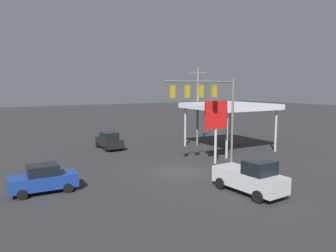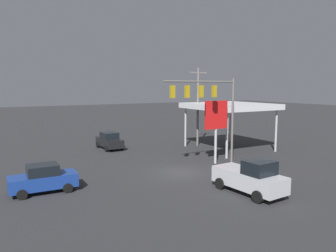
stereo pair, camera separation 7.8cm
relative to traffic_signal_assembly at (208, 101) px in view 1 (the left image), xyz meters
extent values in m
plane|color=#2D2D30|center=(2.66, -0.20, -5.98)|extent=(200.00, 200.00, 0.00)
cylinder|color=slate|center=(-2.76, 0.02, -2.03)|extent=(0.20, 0.20, 7.88)
cylinder|color=slate|center=(0.79, 0.02, 1.61)|extent=(7.11, 0.14, 0.14)
cube|color=#B79314|center=(-0.65, 0.02, 0.79)|extent=(0.36, 0.28, 1.00)
sphere|color=#FF4141|center=(-0.65, -0.16, 1.09)|extent=(0.22, 0.22, 0.22)
sphere|color=#392305|center=(-0.65, -0.16, 0.79)|extent=(0.22, 0.22, 0.22)
sphere|color=black|center=(-0.65, -0.16, 0.49)|extent=(0.22, 0.22, 0.22)
cube|color=#B79314|center=(0.74, 0.02, 0.79)|extent=(0.36, 0.28, 1.00)
sphere|color=#FF4141|center=(0.74, -0.16, 1.09)|extent=(0.22, 0.22, 0.22)
sphere|color=#392305|center=(0.74, -0.16, 0.79)|extent=(0.22, 0.22, 0.22)
sphere|color=black|center=(0.74, -0.16, 0.49)|extent=(0.22, 0.22, 0.22)
cube|color=#B79314|center=(2.12, 0.02, 0.79)|extent=(0.36, 0.28, 1.00)
sphere|color=#FF4141|center=(2.12, -0.16, 1.09)|extent=(0.22, 0.22, 0.22)
sphere|color=#392305|center=(2.12, -0.16, 0.79)|extent=(0.22, 0.22, 0.22)
sphere|color=black|center=(2.12, -0.16, 0.49)|extent=(0.22, 0.22, 0.22)
cube|color=#B79314|center=(3.51, 0.02, 0.79)|extent=(0.36, 0.28, 1.00)
sphere|color=#FF4141|center=(3.51, -0.16, 1.09)|extent=(0.22, 0.22, 0.22)
sphere|color=#392305|center=(3.51, -0.16, 0.79)|extent=(0.22, 0.22, 0.22)
sphere|color=black|center=(3.51, -0.16, 0.49)|extent=(0.22, 0.22, 0.22)
cylinder|color=slate|center=(-5.75, -9.73, -1.29)|extent=(0.26, 0.26, 9.38)
cube|color=slate|center=(-5.75, -9.73, 2.80)|extent=(2.40, 0.14, 0.14)
cube|color=silver|center=(-7.72, -6.29, -1.04)|extent=(8.12, 8.86, 0.60)
cube|color=red|center=(-7.72, -10.74, -1.04)|extent=(8.12, 0.06, 0.36)
cylinder|color=#B7B7BC|center=(-11.18, -10.12, -3.66)|extent=(0.24, 0.24, 4.63)
cylinder|color=#B7B7BC|center=(-4.26, -10.12, -3.66)|extent=(0.24, 0.24, 4.63)
cylinder|color=#B7B7BC|center=(-11.18, -2.46, -3.66)|extent=(0.24, 0.24, 4.63)
cylinder|color=#B7B7BC|center=(-4.26, -2.46, -3.66)|extent=(0.24, 0.24, 4.63)
cylinder|color=#B7B7BC|center=(-1.93, -1.30, -3.04)|extent=(0.24, 0.24, 5.87)
cube|color=red|center=(-1.93, -1.30, -1.41)|extent=(2.44, 0.24, 2.60)
cube|color=black|center=(-1.93, -1.43, -1.41)|extent=(1.71, 0.04, 0.91)
cube|color=black|center=(4.27, -13.00, -5.20)|extent=(1.93, 4.45, 0.90)
cube|color=black|center=(4.27, -13.00, -4.40)|extent=(1.71, 2.05, 0.70)
cylinder|color=black|center=(3.31, -11.60, -5.65)|extent=(0.24, 0.67, 0.66)
cylinder|color=black|center=(5.15, -11.55, -5.65)|extent=(0.24, 0.67, 0.66)
cylinder|color=black|center=(3.39, -14.46, -5.65)|extent=(0.24, 0.67, 0.66)
cylinder|color=black|center=(5.23, -14.41, -5.65)|extent=(0.24, 0.67, 0.66)
cube|color=silver|center=(1.41, 6.62, -5.03)|extent=(2.37, 5.33, 1.10)
cube|color=black|center=(1.35, 7.51, -4.03)|extent=(1.95, 1.73, 0.90)
cylinder|color=black|center=(0.27, 8.23, -5.58)|extent=(0.28, 0.81, 0.80)
cylinder|color=black|center=(2.31, 8.37, -5.58)|extent=(0.28, 0.81, 0.80)
cylinder|color=black|center=(0.52, 4.86, -5.58)|extent=(0.28, 0.81, 0.80)
cylinder|color=black|center=(2.55, 5.00, -5.58)|extent=(0.28, 0.81, 0.80)
cube|color=navy|center=(13.47, -0.41, -5.20)|extent=(4.43, 1.87, 0.90)
cube|color=black|center=(13.47, -0.41, -4.40)|extent=(2.03, 1.69, 0.70)
cylinder|color=black|center=(14.91, 0.49, -5.65)|extent=(0.66, 0.23, 0.66)
cylinder|color=black|center=(14.88, -1.35, -5.65)|extent=(0.66, 0.23, 0.66)
cylinder|color=black|center=(12.06, 0.54, -5.65)|extent=(0.66, 0.23, 0.66)
cylinder|color=black|center=(12.02, -1.30, -5.65)|extent=(0.66, 0.23, 0.66)
cylinder|color=red|center=(-2.08, 3.80, -5.63)|extent=(0.24, 0.24, 0.70)
sphere|color=red|center=(-2.08, 3.80, -5.21)|extent=(0.22, 0.22, 0.22)
camera|label=1|loc=(16.85, 22.57, 1.27)|focal=35.00mm
camera|label=2|loc=(16.78, 22.61, 1.27)|focal=35.00mm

